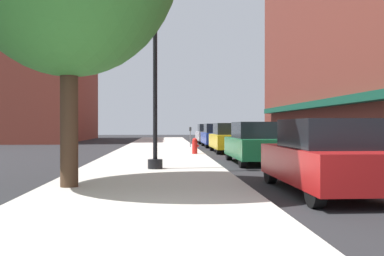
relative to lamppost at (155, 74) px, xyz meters
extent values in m
plane|color=#232326|center=(3.88, 9.71, -3.20)|extent=(90.00, 90.00, 0.00)
cube|color=#B7B2A8|center=(-0.12, 10.71, -3.14)|extent=(4.80, 50.00, 0.12)
cube|color=#144C38|center=(11.53, 13.71, -0.10)|extent=(0.90, 34.00, 0.50)
cube|color=brown|center=(-11.12, 28.71, 4.06)|extent=(6.00, 18.00, 14.53)
cube|color=#144C38|center=(-14.47, 28.71, -0.10)|extent=(0.90, 15.30, 0.50)
cylinder|color=black|center=(0.00, 0.00, -2.93)|extent=(0.48, 0.48, 0.30)
cylinder|color=black|center=(0.00, 0.00, -0.18)|extent=(0.14, 0.14, 5.20)
cylinder|color=red|center=(1.76, 6.82, -2.77)|extent=(0.26, 0.26, 0.62)
sphere|color=red|center=(1.76, 6.82, -2.41)|extent=(0.24, 0.24, 0.24)
cylinder|color=red|center=(1.90, 6.82, -2.68)|extent=(0.12, 0.10, 0.10)
cylinder|color=slate|center=(1.93, 13.32, -2.56)|extent=(0.06, 0.06, 1.05)
cube|color=#33383D|center=(1.93, 13.32, -1.90)|extent=(0.14, 0.09, 0.26)
cylinder|color=#422D1E|center=(-1.85, -3.77, -1.31)|extent=(0.40, 0.40, 3.55)
cylinder|color=black|center=(3.10, -2.69, -2.88)|extent=(0.22, 0.64, 0.64)
cylinder|color=black|center=(4.66, -2.69, -2.88)|extent=(0.22, 0.64, 0.64)
cylinder|color=black|center=(3.10, -5.89, -2.88)|extent=(0.22, 0.64, 0.64)
cube|color=red|center=(3.88, -4.29, -2.56)|extent=(1.80, 4.30, 0.76)
cube|color=black|center=(3.88, -4.44, -1.86)|extent=(1.56, 2.20, 0.64)
cylinder|color=black|center=(3.10, 4.42, -2.88)|extent=(0.22, 0.64, 0.64)
cylinder|color=black|center=(4.66, 4.42, -2.88)|extent=(0.22, 0.64, 0.64)
cylinder|color=black|center=(3.10, 1.22, -2.88)|extent=(0.22, 0.64, 0.64)
cylinder|color=black|center=(4.66, 1.22, -2.88)|extent=(0.22, 0.64, 0.64)
cube|color=#196638|center=(3.88, 2.82, -2.56)|extent=(1.80, 4.30, 0.76)
cube|color=black|center=(3.88, 2.67, -1.86)|extent=(1.56, 2.20, 0.64)
cylinder|color=black|center=(3.10, 11.17, -2.88)|extent=(0.22, 0.64, 0.64)
cylinder|color=black|center=(4.66, 11.17, -2.88)|extent=(0.22, 0.64, 0.64)
cylinder|color=black|center=(3.10, 7.97, -2.88)|extent=(0.22, 0.64, 0.64)
cylinder|color=black|center=(4.66, 7.97, -2.88)|extent=(0.22, 0.64, 0.64)
cube|color=gold|center=(3.88, 9.57, -2.56)|extent=(1.80, 4.30, 0.76)
cube|color=black|center=(3.88, 9.42, -1.86)|extent=(1.56, 2.20, 0.64)
cylinder|color=black|center=(3.10, 17.08, -2.88)|extent=(0.22, 0.64, 0.64)
cylinder|color=black|center=(4.66, 17.08, -2.88)|extent=(0.22, 0.64, 0.64)
cylinder|color=black|center=(3.10, 13.88, -2.88)|extent=(0.22, 0.64, 0.64)
cylinder|color=black|center=(4.66, 13.88, -2.88)|extent=(0.22, 0.64, 0.64)
cube|color=#1E389E|center=(3.88, 15.48, -2.56)|extent=(1.80, 4.30, 0.76)
cube|color=black|center=(3.88, 15.33, -1.86)|extent=(1.56, 2.20, 0.64)
cylinder|color=black|center=(3.10, 22.96, -2.88)|extent=(0.22, 0.64, 0.64)
cylinder|color=black|center=(4.66, 22.96, -2.88)|extent=(0.22, 0.64, 0.64)
cylinder|color=black|center=(3.10, 19.76, -2.88)|extent=(0.22, 0.64, 0.64)
cylinder|color=black|center=(4.66, 19.76, -2.88)|extent=(0.22, 0.64, 0.64)
cube|color=#B2B2BA|center=(3.88, 21.36, -2.56)|extent=(1.80, 4.30, 0.76)
cube|color=black|center=(3.88, 21.21, -1.86)|extent=(1.56, 2.20, 0.64)
camera|label=1|loc=(0.37, -13.15, -1.69)|focal=37.88mm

